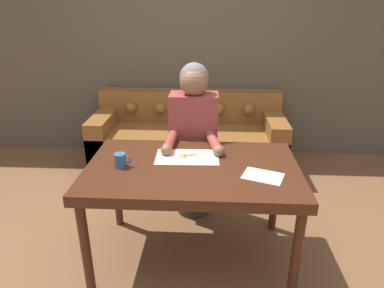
% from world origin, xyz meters
% --- Properties ---
extents(ground_plane, '(16.00, 16.00, 0.00)m').
position_xyz_m(ground_plane, '(0.00, 0.00, 0.00)').
color(ground_plane, brown).
extents(wall_back, '(8.00, 0.06, 2.60)m').
position_xyz_m(wall_back, '(0.00, 1.93, 1.30)').
color(wall_back, brown).
rests_on(wall_back, ground_plane).
extents(dining_table, '(1.38, 0.85, 0.74)m').
position_xyz_m(dining_table, '(0.08, -0.02, 0.66)').
color(dining_table, '#472314').
rests_on(dining_table, ground_plane).
extents(couch, '(2.05, 0.81, 0.80)m').
position_xyz_m(couch, '(-0.04, 1.52, 0.30)').
color(couch, brown).
rests_on(couch, ground_plane).
extents(person, '(0.44, 0.61, 1.30)m').
position_xyz_m(person, '(0.06, 0.56, 0.67)').
color(person, '#33281E').
rests_on(person, ground_plane).
extents(pattern_paper_main, '(0.44, 0.27, 0.00)m').
position_xyz_m(pattern_paper_main, '(0.04, 0.10, 0.74)').
color(pattern_paper_main, beige).
rests_on(pattern_paper_main, dining_table).
extents(pattern_paper_offcut, '(0.28, 0.25, 0.00)m').
position_xyz_m(pattern_paper_offcut, '(0.52, -0.15, 0.74)').
color(pattern_paper_offcut, beige).
rests_on(pattern_paper_offcut, dining_table).
extents(scissors, '(0.23, 0.13, 0.01)m').
position_xyz_m(scissors, '(0.06, 0.13, 0.74)').
color(scissors, silver).
rests_on(scissors, dining_table).
extents(mug, '(0.11, 0.08, 0.09)m').
position_xyz_m(mug, '(-0.38, -0.06, 0.78)').
color(mug, '#335B84').
rests_on(mug, dining_table).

